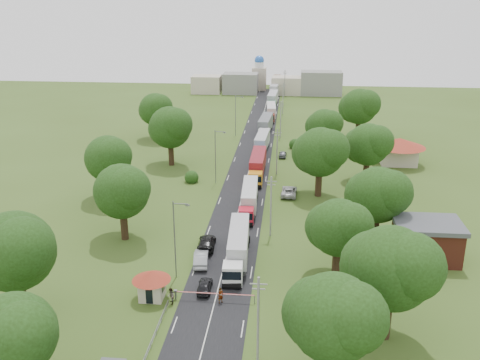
# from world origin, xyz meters

# --- Properties ---
(ground) EXTENTS (260.00, 260.00, 0.00)m
(ground) POSITION_xyz_m (0.00, 0.00, 0.00)
(ground) COLOR #384F1A
(ground) RESTS_ON ground
(road) EXTENTS (8.00, 200.00, 0.04)m
(road) POSITION_xyz_m (0.00, 20.00, 0.00)
(road) COLOR black
(road) RESTS_ON ground
(boom_barrier) EXTENTS (9.22, 0.35, 1.18)m
(boom_barrier) POSITION_xyz_m (-1.36, -25.00, 0.89)
(boom_barrier) COLOR slate
(boom_barrier) RESTS_ON ground
(guard_booth) EXTENTS (4.40, 4.40, 3.45)m
(guard_booth) POSITION_xyz_m (-7.20, -25.00, 2.16)
(guard_booth) COLOR beige
(guard_booth) RESTS_ON ground
(guard_rail) EXTENTS (0.10, 17.00, 1.70)m
(guard_rail) POSITION_xyz_m (-5.00, -35.00, 0.00)
(guard_rail) COLOR slate
(guard_rail) RESTS_ON ground
(info_sign) EXTENTS (0.12, 3.10, 4.10)m
(info_sign) POSITION_xyz_m (5.20, 35.00, 3.00)
(info_sign) COLOR slate
(info_sign) RESTS_ON ground
(pole_0) EXTENTS (1.60, 0.24, 9.00)m
(pole_0) POSITION_xyz_m (5.50, -35.00, 4.68)
(pole_0) COLOR gray
(pole_0) RESTS_ON ground
(pole_1) EXTENTS (1.60, 0.24, 9.00)m
(pole_1) POSITION_xyz_m (5.50, -7.00, 4.68)
(pole_1) COLOR gray
(pole_1) RESTS_ON ground
(pole_2) EXTENTS (1.60, 0.24, 9.00)m
(pole_2) POSITION_xyz_m (5.50, 21.00, 4.68)
(pole_2) COLOR gray
(pole_2) RESTS_ON ground
(pole_3) EXTENTS (1.60, 0.24, 9.00)m
(pole_3) POSITION_xyz_m (5.50, 49.00, 4.68)
(pole_3) COLOR gray
(pole_3) RESTS_ON ground
(pole_4) EXTENTS (1.60, 0.24, 9.00)m
(pole_4) POSITION_xyz_m (5.50, 77.00, 4.68)
(pole_4) COLOR gray
(pole_4) RESTS_ON ground
(pole_5) EXTENTS (1.60, 0.24, 9.00)m
(pole_5) POSITION_xyz_m (5.50, 105.00, 4.68)
(pole_5) COLOR gray
(pole_5) RESTS_ON ground
(lamp_0) EXTENTS (2.03, 0.22, 10.00)m
(lamp_0) POSITION_xyz_m (-5.35, -20.00, 5.55)
(lamp_0) COLOR slate
(lamp_0) RESTS_ON ground
(lamp_1) EXTENTS (2.03, 0.22, 10.00)m
(lamp_1) POSITION_xyz_m (-5.35, 15.00, 5.55)
(lamp_1) COLOR slate
(lamp_1) RESTS_ON ground
(lamp_2) EXTENTS (2.03, 0.22, 10.00)m
(lamp_2) POSITION_xyz_m (-5.35, 50.00, 5.55)
(lamp_2) COLOR slate
(lamp_2) RESTS_ON ground
(tree_0) EXTENTS (8.80, 8.80, 11.07)m
(tree_0) POSITION_xyz_m (11.99, -37.84, 7.22)
(tree_0) COLOR #382616
(tree_0) RESTS_ON ground
(tree_1) EXTENTS (9.60, 9.60, 12.05)m
(tree_1) POSITION_xyz_m (17.99, -29.83, 7.85)
(tree_1) COLOR #382616
(tree_1) RESTS_ON ground
(tree_2) EXTENTS (8.00, 8.00, 10.10)m
(tree_2) POSITION_xyz_m (13.99, -17.86, 6.60)
(tree_2) COLOR #382616
(tree_2) RESTS_ON ground
(tree_3) EXTENTS (8.80, 8.80, 11.07)m
(tree_3) POSITION_xyz_m (19.99, -7.84, 7.22)
(tree_3) COLOR #382616
(tree_3) RESTS_ON ground
(tree_4) EXTENTS (9.60, 9.60, 12.05)m
(tree_4) POSITION_xyz_m (12.99, 10.17, 7.85)
(tree_4) COLOR #382616
(tree_4) RESTS_ON ground
(tree_5) EXTENTS (8.80, 8.80, 11.07)m
(tree_5) POSITION_xyz_m (21.99, 18.16, 7.22)
(tree_5) COLOR #382616
(tree_5) RESTS_ON ground
(tree_6) EXTENTS (8.00, 8.00, 10.10)m
(tree_6) POSITION_xyz_m (14.99, 35.14, 6.60)
(tree_6) COLOR #382616
(tree_6) RESTS_ON ground
(tree_7) EXTENTS (9.60, 9.60, 12.05)m
(tree_7) POSITION_xyz_m (23.99, 50.17, 7.85)
(tree_7) COLOR #382616
(tree_7) RESTS_ON ground
(tree_8) EXTENTS (8.00, 8.00, 10.10)m
(tree_8) POSITION_xyz_m (-14.01, -41.86, 6.60)
(tree_8) COLOR #382616
(tree_8) RESTS_ON ground
(tree_9) EXTENTS (9.60, 9.60, 12.05)m
(tree_9) POSITION_xyz_m (-20.01, -29.83, 7.85)
(tree_9) COLOR #382616
(tree_9) RESTS_ON ground
(tree_10) EXTENTS (8.80, 8.80, 11.07)m
(tree_10) POSITION_xyz_m (-15.01, -9.84, 7.22)
(tree_10) COLOR #382616
(tree_10) RESTS_ON ground
(tree_11) EXTENTS (8.80, 8.80, 11.07)m
(tree_11) POSITION_xyz_m (-22.01, 5.16, 7.22)
(tree_11) COLOR #382616
(tree_11) RESTS_ON ground
(tree_12) EXTENTS (9.60, 9.60, 12.05)m
(tree_12) POSITION_xyz_m (-16.01, 25.17, 7.85)
(tree_12) COLOR #382616
(tree_12) RESTS_ON ground
(tree_13) EXTENTS (8.80, 8.80, 11.07)m
(tree_13) POSITION_xyz_m (-24.01, 45.16, 7.22)
(tree_13) COLOR #382616
(tree_13) RESTS_ON ground
(house_brick) EXTENTS (8.60, 6.60, 5.20)m
(house_brick) POSITION_xyz_m (26.00, -12.00, 2.65)
(house_brick) COLOR maroon
(house_brick) RESTS_ON ground
(house_cream) EXTENTS (10.08, 10.08, 5.80)m
(house_cream) POSITION_xyz_m (30.00, 30.00, 3.64)
(house_cream) COLOR beige
(house_cream) RESTS_ON ground
(distant_town) EXTENTS (52.00, 8.00, 8.00)m
(distant_town) POSITION_xyz_m (0.68, 110.00, 3.49)
(distant_town) COLOR gray
(distant_town) RESTS_ON ground
(church) EXTENTS (5.00, 5.00, 12.30)m
(church) POSITION_xyz_m (-4.00, 118.00, 5.39)
(church) COLOR beige
(church) RESTS_ON ground
(truck_0) EXTENTS (3.06, 14.31, 3.95)m
(truck_0) POSITION_xyz_m (1.62, -15.08, 2.10)
(truck_0) COLOR white
(truck_0) RESTS_ON ground
(truck_1) EXTENTS (2.75, 13.58, 3.76)m
(truck_1) POSITION_xyz_m (1.69, 2.41, 1.99)
(truck_1) COLOR red
(truck_1) RESTS_ON ground
(truck_2) EXTENTS (2.61, 14.80, 4.10)m
(truck_2) POSITION_xyz_m (1.92, 19.66, 2.18)
(truck_2) COLOR orange
(truck_2) RESTS_ON ground
(truck_3) EXTENTS (2.97, 14.02, 3.88)m
(truck_3) POSITION_xyz_m (1.79, 36.09, 2.06)
(truck_3) COLOR #1C4AAD
(truck_3) RESTS_ON ground
(truck_4) EXTENTS (3.33, 15.04, 4.15)m
(truck_4) POSITION_xyz_m (1.70, 52.39, 2.20)
(truck_4) COLOR silver
(truck_4) RESTS_ON ground
(truck_5) EXTENTS (2.95, 13.79, 3.81)m
(truck_5) POSITION_xyz_m (2.39, 69.95, 2.02)
(truck_5) COLOR maroon
(truck_5) RESTS_ON ground
(truck_6) EXTENTS (3.10, 14.82, 4.10)m
(truck_6) POSITION_xyz_m (2.12, 87.72, 2.17)
(truck_6) COLOR #286D42
(truck_6) RESTS_ON ground
(truck_7) EXTENTS (3.20, 14.97, 4.14)m
(truck_7) POSITION_xyz_m (2.17, 105.29, 2.19)
(truck_7) COLOR silver
(truck_7) RESTS_ON ground
(truck_8) EXTENTS (3.13, 15.12, 4.18)m
(truck_8) POSITION_xyz_m (2.08, 121.53, 2.22)
(truck_8) COLOR brown
(truck_8) RESTS_ON ground
(car_lane_front) EXTENTS (1.74, 4.03, 1.36)m
(car_lane_front) POSITION_xyz_m (-1.48, -22.88, 0.68)
(car_lane_front) COLOR black
(car_lane_front) RESTS_ON ground
(car_lane_mid) EXTENTS (2.34, 5.21, 1.66)m
(car_lane_mid) POSITION_xyz_m (-3.00, -16.36, 0.83)
(car_lane_mid) COLOR #A1A4A9
(car_lane_mid) RESTS_ON ground
(car_lane_rear) EXTENTS (2.52, 5.64, 1.61)m
(car_lane_rear) POSITION_xyz_m (-3.00, -11.81, 0.80)
(car_lane_rear) COLOR black
(car_lane_rear) RESTS_ON ground
(car_verge_near) EXTENTS (2.88, 5.66, 1.53)m
(car_verge_near) POSITION_xyz_m (8.00, 9.71, 0.77)
(car_verge_near) COLOR #B7B7B7
(car_verge_near) RESTS_ON ground
(car_verge_far) EXTENTS (1.71, 3.94, 1.32)m
(car_verge_far) POSITION_xyz_m (6.44, 32.75, 0.66)
(car_verge_far) COLOR slate
(car_verge_far) RESTS_ON ground
(pedestrian_near) EXTENTS (0.80, 0.77, 1.84)m
(pedestrian_near) POSITION_xyz_m (0.71, -25.27, 0.92)
(pedestrian_near) COLOR gray
(pedestrian_near) RESTS_ON ground
(pedestrian_booth) EXTENTS (0.97, 1.10, 1.89)m
(pedestrian_booth) POSITION_xyz_m (-4.80, -26.00, 0.95)
(pedestrian_booth) COLOR gray
(pedestrian_booth) RESTS_ON ground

